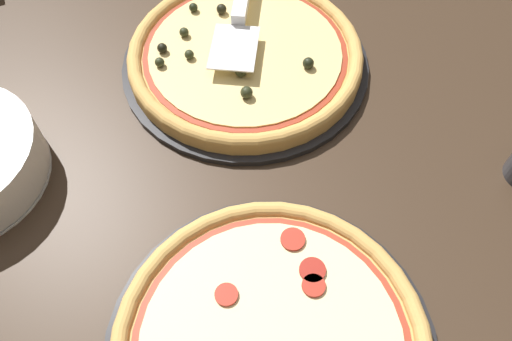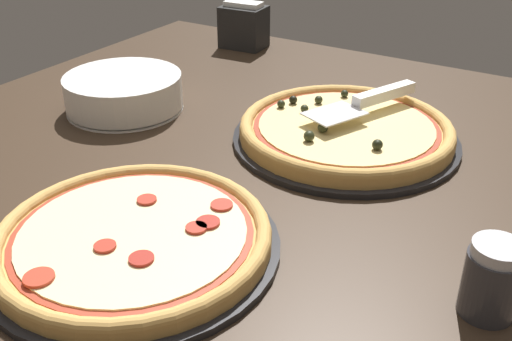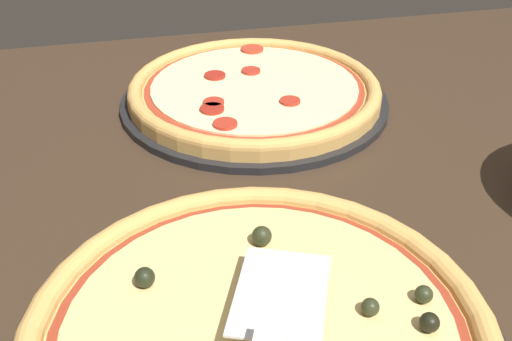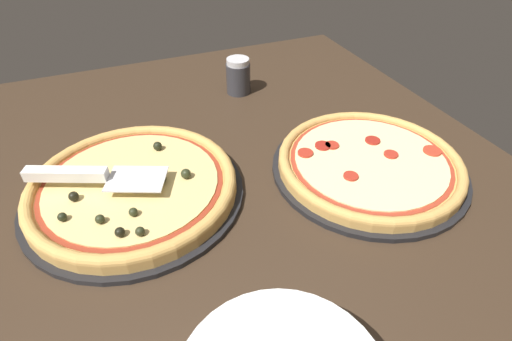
# 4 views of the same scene
# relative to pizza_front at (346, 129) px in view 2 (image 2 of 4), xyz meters

# --- Properties ---
(ground_plane) EXTENTS (1.36, 1.24, 0.04)m
(ground_plane) POSITION_rel_pizza_front_xyz_m (0.07, 0.12, -0.04)
(ground_plane) COLOR #38281C
(pizza_pan_front) EXTENTS (0.40, 0.40, 0.01)m
(pizza_pan_front) POSITION_rel_pizza_front_xyz_m (-0.00, 0.00, -0.02)
(pizza_pan_front) COLOR black
(pizza_pan_front) RESTS_ON ground_plane
(pizza_front) EXTENTS (0.37, 0.37, 0.04)m
(pizza_front) POSITION_rel_pizza_front_xyz_m (0.00, 0.00, 0.00)
(pizza_front) COLOR tan
(pizza_front) RESTS_ON pizza_pan_front
(pizza_pan_back) EXTENTS (0.38, 0.38, 0.01)m
(pizza_pan_back) POSITION_rel_pizza_front_xyz_m (0.10, 0.44, -0.02)
(pizza_pan_back) COLOR black
(pizza_pan_back) RESTS_ON ground_plane
(pizza_back) EXTENTS (0.35, 0.35, 0.03)m
(pizza_back) POSITION_rel_pizza_front_xyz_m (0.10, 0.44, -0.00)
(pizza_back) COLOR tan
(pizza_back) RESTS_ON pizza_pan_back
(serving_spatula) EXTENTS (0.14, 0.24, 0.02)m
(serving_spatula) POSITION_rel_pizza_front_xyz_m (-0.02, -0.08, 0.03)
(serving_spatula) COLOR silver
(serving_spatula) RESTS_ON pizza_front
(plate_stack) EXTENTS (0.23, 0.23, 0.07)m
(plate_stack) POSITION_rel_pizza_front_xyz_m (0.43, 0.09, 0.01)
(plate_stack) COLOR white
(plate_stack) RESTS_ON ground_plane
(parmesan_shaker) EXTENTS (0.06, 0.06, 0.09)m
(parmesan_shaker) POSITION_rel_pizza_front_xyz_m (-0.31, 0.32, 0.02)
(parmesan_shaker) COLOR #333338
(parmesan_shaker) RESTS_ON ground_plane
(napkin_holder) EXTENTS (0.12, 0.09, 0.12)m
(napkin_holder) POSITION_rel_pizza_front_xyz_m (0.45, -0.38, 0.03)
(napkin_holder) COLOR black
(napkin_holder) RESTS_ON ground_plane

